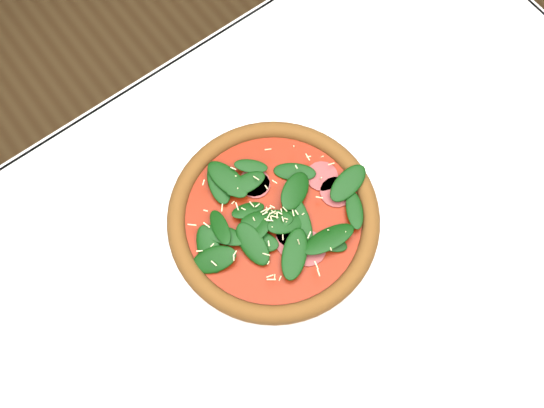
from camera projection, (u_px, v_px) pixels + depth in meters
ground at (286, 346)px, 1.55m from camera, size 6.00×6.00×0.00m
dining_table at (295, 294)px, 0.94m from camera, size 1.21×0.81×0.75m
plate at (273, 221)px, 0.86m from camera, size 0.35×0.35×0.01m
pizza at (273, 217)px, 0.84m from camera, size 0.33×0.33×0.04m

